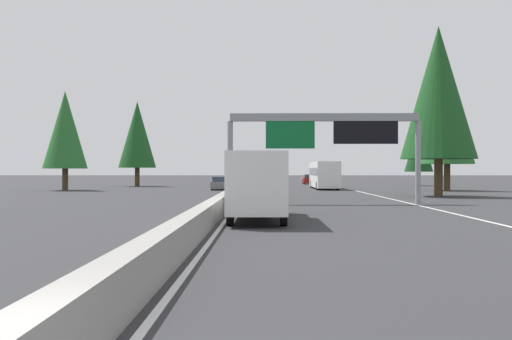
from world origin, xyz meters
The scene contains 15 objects.
ground_plane centered at (60.00, 0.00, 0.00)m, with size 320.00×320.00×0.00m, color #2D2D30.
median_barrier centered at (80.00, 0.30, 0.45)m, with size 180.00×0.56×0.90m, color gray.
shoulder_stripe_right centered at (70.00, -11.52, 0.01)m, with size 160.00×0.16×0.01m, color silver.
shoulder_stripe_median centered at (70.00, -0.25, 0.01)m, with size 160.00×0.16×0.01m, color silver.
sign_gantry_overhead centered at (33.98, -6.04, 4.70)m, with size 0.50×12.68×5.91m.
box_truck_far_center centered at (21.21, -1.65, 1.61)m, with size 8.50×2.40×2.95m.
pickup_mid_right centered at (39.34, -1.61, 0.91)m, with size 5.60×2.00×1.86m.
bus_distant_a centered at (63.72, -8.87, 1.72)m, with size 11.50×2.55×3.10m.
sedan_mid_center centered at (85.63, -8.80, 0.68)m, with size 4.40×1.80×1.47m.
oncoming_near centered at (59.84, 2.87, 0.68)m, with size 4.40×1.80×1.47m.
conifer_right_near centered at (44.32, -16.37, 8.60)m, with size 6.22×6.22×14.14m.
conifer_right_mid centered at (57.85, -21.24, 7.80)m, with size 5.64×5.64×12.82m.
conifer_right_far centered at (76.46, -23.10, 5.31)m, with size 3.85×3.85×8.75m.
conifer_left_near centered at (57.95, 19.28, 6.45)m, with size 4.67×4.67×10.62m.
conifer_left_mid centered at (73.05, 14.81, 6.81)m, with size 4.93×4.93×11.21m.
Camera 1 is at (-4.96, -1.94, 2.24)m, focal length 41.66 mm.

